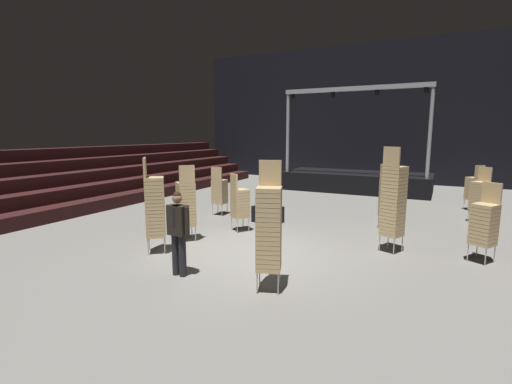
# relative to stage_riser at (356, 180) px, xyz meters

# --- Properties ---
(ground_plane) EXTENTS (22.00, 30.00, 0.10)m
(ground_plane) POSITION_rel_stage_riser_xyz_m (0.00, -10.97, -0.60)
(ground_plane) COLOR slate
(arena_end_wall) EXTENTS (22.00, 0.30, 8.00)m
(arena_end_wall) POSITION_rel_stage_riser_xyz_m (0.00, 4.03, 3.45)
(arena_end_wall) COLOR black
(arena_end_wall) RESTS_ON ground_plane
(bleacher_bank_left) EXTENTS (3.75, 24.00, 2.25)m
(bleacher_bank_left) POSITION_rel_stage_riser_xyz_m (-9.12, -9.97, 0.58)
(bleacher_bank_left) COLOR black
(bleacher_bank_left) RESTS_ON ground_plane
(stage_riser) EXTENTS (7.01, 2.98, 4.97)m
(stage_riser) POSITION_rel_stage_riser_xyz_m (0.00, 0.00, 0.00)
(stage_riser) COLOR black
(stage_riser) RESTS_ON ground_plane
(man_with_tie) EXTENTS (0.57, 0.25, 1.73)m
(man_with_tie) POSITION_rel_stage_riser_xyz_m (-0.79, -12.98, 0.43)
(man_with_tie) COLOR black
(man_with_tie) RESTS_ON ground_plane
(chair_stack_front_left) EXTENTS (0.61, 0.61, 1.79)m
(chair_stack_front_left) POSITION_rel_stage_riser_xyz_m (4.97, -4.95, 0.35)
(chair_stack_front_left) COLOR #B2B5BA
(chair_stack_front_left) RESTS_ON ground_plane
(chair_stack_front_right) EXTENTS (0.62, 0.62, 2.05)m
(chair_stack_front_right) POSITION_rel_stage_riser_xyz_m (-2.20, -10.91, 0.48)
(chair_stack_front_right) COLOR #B2B5BA
(chair_stack_front_right) RESTS_ON ground_plane
(chair_stack_mid_left) EXTENTS (0.62, 0.62, 2.31)m
(chair_stack_mid_left) POSITION_rel_stage_riser_xyz_m (-2.23, -12.06, 0.60)
(chair_stack_mid_left) COLOR #B2B5BA
(chair_stack_mid_left) RESTS_ON ground_plane
(chair_stack_mid_right) EXTENTS (0.60, 0.60, 1.79)m
(chair_stack_mid_right) POSITION_rel_stage_riser_xyz_m (4.75, -9.27, 0.35)
(chair_stack_mid_right) COLOR #B2B5BA
(chair_stack_mid_right) RESTS_ON ground_plane
(chair_stack_mid_centre) EXTENTS (0.56, 0.56, 2.39)m
(chair_stack_mid_centre) POSITION_rel_stage_riser_xyz_m (1.13, -12.79, 0.65)
(chair_stack_mid_centre) COLOR #B2B5BA
(chair_stack_mid_centre) RESTS_ON ground_plane
(chair_stack_rear_left) EXTENTS (0.62, 0.62, 1.71)m
(chair_stack_rear_left) POSITION_rel_stage_riser_xyz_m (4.94, -2.89, 0.31)
(chair_stack_rear_left) COLOR #B2B5BA
(chair_stack_rear_left) RESTS_ON ground_plane
(chair_stack_rear_right) EXTENTS (0.58, 0.58, 2.56)m
(chair_stack_rear_right) POSITION_rel_stage_riser_xyz_m (2.84, -9.42, 0.73)
(chair_stack_rear_right) COLOR #B2B5BA
(chair_stack_rear_right) RESTS_ON ground_plane
(chair_stack_rear_centre) EXTENTS (0.46, 0.46, 1.71)m
(chair_stack_rear_centre) POSITION_rel_stage_riser_xyz_m (-3.12, -7.83, 0.31)
(chair_stack_rear_centre) COLOR #B2B5BA
(chair_stack_rear_centre) RESTS_ON ground_plane
(chair_stack_aisle_left) EXTENTS (0.60, 0.60, 1.96)m
(chair_stack_aisle_left) POSITION_rel_stage_riser_xyz_m (2.47, -7.32, 0.44)
(chair_stack_aisle_left) COLOR #B2B5BA
(chair_stack_aisle_left) RESTS_ON ground_plane
(chair_stack_aisle_right) EXTENTS (0.61, 0.61, 1.71)m
(chair_stack_aisle_right) POSITION_rel_stage_riser_xyz_m (-1.40, -9.41, 0.31)
(chair_stack_aisle_right) COLOR #B2B5BA
(chair_stack_aisle_right) RESTS_ON ground_plane
(equipment_road_case) EXTENTS (1.00, 0.77, 0.52)m
(equipment_road_case) POSITION_rel_stage_riser_xyz_m (-1.12, -8.06, -0.29)
(equipment_road_case) COLOR black
(equipment_road_case) RESTS_ON ground_plane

